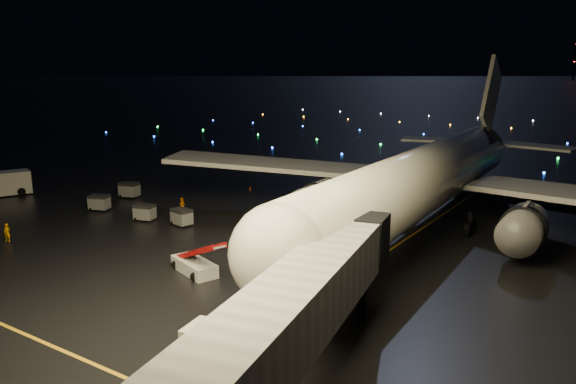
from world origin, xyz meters
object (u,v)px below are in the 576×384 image
service_truck (2,184)px  baggage_cart_1 (145,213)px  baggage_cart_0 (182,217)px  crew_c (182,206)px  baggage_cart_3 (129,190)px  crew_a (7,232)px  airliner (435,140)px  pushback_tug (222,337)px  belt_loader (194,253)px  baggage_cart_2 (99,203)px

service_truck → baggage_cart_1: 23.26m
baggage_cart_1 → baggage_cart_0: bearing=-6.7°
crew_c → baggage_cart_3: bearing=-123.8°
crew_a → baggage_cart_1: (5.03, 11.76, -0.01)m
crew_a → crew_c: 16.79m
airliner → baggage_cart_1: bearing=-151.8°
service_truck → baggage_cart_0: (27.70, 2.22, -0.64)m
pushback_tug → baggage_cart_3: size_ratio=1.95×
crew_a → baggage_cart_1: size_ratio=0.86×
crew_a → baggage_cart_3: baggage_cart_3 is taller
pushback_tug → belt_loader: belt_loader is taller
baggage_cart_2 → baggage_cart_3: 6.42m
crew_c → baggage_cart_2: bearing=-90.1°
pushback_tug → baggage_cart_0: size_ratio=2.13×
airliner → baggage_cart_2: size_ratio=29.39×
baggage_cart_0 → crew_a: bearing=-117.0°
pushback_tug → baggage_cart_2: pushback_tug is taller
pushback_tug → service_truck: bearing=153.0°
pushback_tug → baggage_cart_2: (-31.61, 17.10, -0.14)m
baggage_cart_0 → baggage_cart_1: (-4.51, -0.68, -0.01)m
crew_c → service_truck: bearing=-98.7°
baggage_cart_0 → baggage_cart_2: size_ratio=0.98×
pushback_tug → crew_a: (-29.33, 5.14, -0.16)m
pushback_tug → airliner: bearing=79.6°
belt_loader → baggage_cart_3: (-23.90, 14.70, -0.65)m
airliner → belt_loader: 26.26m
airliner → service_truck: bearing=-163.5°
baggage_cart_1 → baggage_cart_3: baggage_cart_3 is taller
baggage_cart_2 → belt_loader: bearing=-41.9°
service_truck → crew_c: bearing=33.8°
crew_c → airliner: bearing=95.2°
service_truck → baggage_cart_0: bearing=26.9°
baggage_cart_2 → pushback_tug: bearing=-48.7°
baggage_cart_1 → crew_c: bearing=47.3°
crew_a → baggage_cart_1: 12.79m
belt_loader → baggage_cart_3: belt_loader is taller
airliner → baggage_cart_2: airliner is taller
airliner → baggage_cart_0: size_ratio=30.10×
pushback_tug → baggage_cart_0: bearing=129.4°
belt_loader → airliner: bearing=85.0°
crew_a → baggage_cart_0: bearing=28.2°
pushback_tug → crew_a: bearing=161.0°
crew_a → crew_c: (6.87, 15.32, 0.14)m
belt_loader → baggage_cart_2: 23.47m
belt_loader → service_truck: (-37.70, 6.90, -0.09)m
belt_loader → baggage_cart_0: size_ratio=3.27×
crew_a → baggage_cart_1: crew_a is taller
crew_a → baggage_cart_1: bearing=42.5°
airliner → baggage_cart_0: (-20.56, -13.91, -7.61)m
airliner → baggage_cart_3: (-34.47, -8.33, -7.53)m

